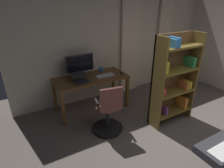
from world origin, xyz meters
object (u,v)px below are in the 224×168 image
office_chair (109,111)px  computer_keyboard (105,76)px  desk (91,81)px  laptop (80,79)px  bookshelf (173,80)px  computer_mouse (121,73)px  computer_monitor (80,64)px  mug_coffee (101,69)px

office_chair → computer_keyboard: size_ratio=2.35×
desk → laptop: size_ratio=4.34×
desk → bookshelf: 1.63m
office_chair → laptop: 0.89m
computer_mouse → desk: bearing=-12.3°
computer_monitor → laptop: bearing=68.8°
desk → computer_monitor: computer_monitor is taller
laptop → bookshelf: (-1.42, 1.02, 0.06)m
computer_monitor → mug_coffee: 0.51m
laptop → computer_keyboard: bearing=175.1°
computer_monitor → computer_keyboard: bearing=142.7°
computer_mouse → mug_coffee: size_ratio=0.74×
office_chair → laptop: (0.20, -0.79, 0.35)m
bookshelf → office_chair: bearing=-10.6°
mug_coffee → computer_keyboard: bearing=79.0°
computer_keyboard → mug_coffee: (-0.06, -0.29, 0.04)m
laptop → computer_mouse: laptop is taller
computer_keyboard → desk: bearing=-17.1°
office_chair → mug_coffee: bearing=79.2°
bookshelf → desk: bearing=-44.0°
desk → office_chair: office_chair is taller
desk → bookshelf: (-1.16, 1.12, 0.21)m
mug_coffee → bookshelf: bookshelf is taller
desk → office_chair: bearing=85.9°
computer_keyboard → computer_mouse: computer_mouse is taller
office_chair → computer_monitor: bearing=102.9°
laptop → computer_mouse: bearing=171.1°
desk → mug_coffee: mug_coffee is taller
computer_monitor → laptop: 0.41m
office_chair → mug_coffee: 1.22m
computer_mouse → mug_coffee: mug_coffee is taller
computer_monitor → laptop: computer_monitor is taller
desk → computer_keyboard: computer_keyboard is taller
office_chair → desk: bearing=95.3°
desk → computer_monitor: bearing=-60.1°
computer_keyboard → bookshelf: 1.36m
desk → mug_coffee: 0.42m
computer_mouse → bookshelf: bearing=117.5°
computer_monitor → mug_coffee: bearing=177.2°
office_chair → bookshelf: (-1.23, 0.23, 0.42)m
mug_coffee → bookshelf: size_ratio=0.08×
mug_coffee → office_chair: bearing=69.7°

